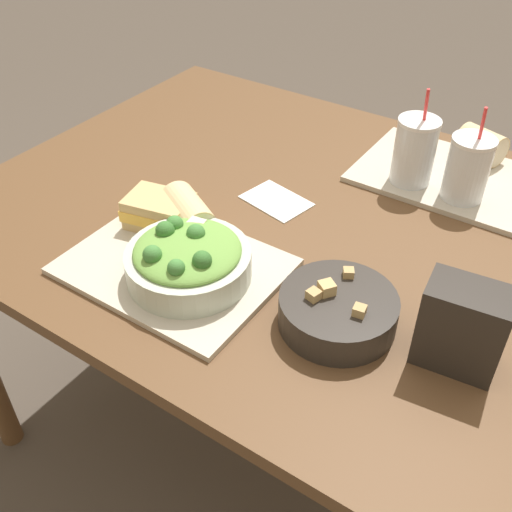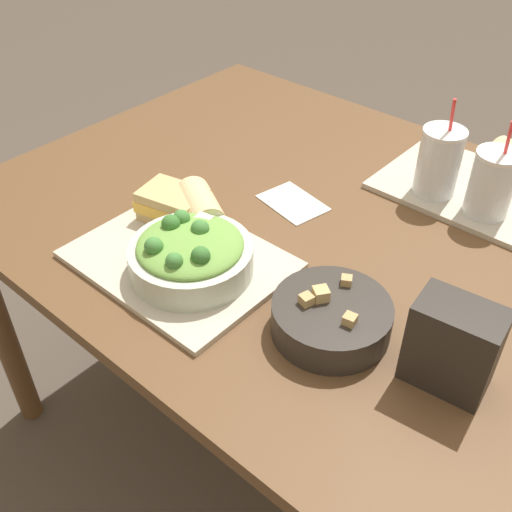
{
  "view_description": "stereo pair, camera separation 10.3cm",
  "coord_description": "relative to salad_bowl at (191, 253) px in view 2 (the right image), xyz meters",
  "views": [
    {
      "loc": [
        0.49,
        -0.91,
        1.48
      ],
      "look_at": [
        0.04,
        -0.24,
        0.83
      ],
      "focal_mm": 42.0,
      "sensor_mm": 36.0,
      "label": 1
    },
    {
      "loc": [
        0.57,
        -0.85,
        1.48
      ],
      "look_at": [
        0.04,
        -0.24,
        0.83
      ],
      "focal_mm": 42.0,
      "sensor_mm": 36.0,
      "label": 2
    }
  ],
  "objects": [
    {
      "name": "baguette_near",
      "position": [
        -0.09,
        0.11,
        -0.0
      ],
      "size": [
        0.15,
        0.13,
        0.07
      ],
      "rotation": [
        0.0,
        0.0,
        1.07
      ],
      "color": "#DBBC84",
      "rests_on": "tray_near"
    },
    {
      "name": "soup_bowl",
      "position": [
        0.27,
        0.05,
        -0.02
      ],
      "size": [
        0.2,
        0.2,
        0.08
      ],
      "color": "#2D2823",
      "rests_on": "dining_table"
    },
    {
      "name": "tray_near",
      "position": [
        -0.05,
        0.01,
        -0.05
      ],
      "size": [
        0.39,
        0.3,
        0.01
      ],
      "color": "#BCB29E",
      "rests_on": "dining_table"
    },
    {
      "name": "ground_plane",
      "position": [
        0.07,
        0.3,
        -0.81
      ],
      "size": [
        12.0,
        12.0,
        0.0
      ],
      "primitive_type": "plane",
      "color": "#4C4238"
    },
    {
      "name": "napkin_folded",
      "position": [
        -0.01,
        0.31,
        -0.05
      ],
      "size": [
        0.16,
        0.12,
        0.0
      ],
      "color": "white",
      "rests_on": "dining_table"
    },
    {
      "name": "drink_cup_red",
      "position": [
        0.32,
        0.53,
        0.03
      ],
      "size": [
        0.09,
        0.09,
        0.21
      ],
      "color": "silver",
      "rests_on": "tray_far"
    },
    {
      "name": "salad_bowl",
      "position": [
        0.0,
        0.0,
        0.0
      ],
      "size": [
        0.23,
        0.23,
        0.1
      ],
      "color": "beige",
      "rests_on": "tray_near"
    },
    {
      "name": "dining_table",
      "position": [
        0.07,
        0.3,
        -0.14
      ],
      "size": [
        1.42,
        1.05,
        0.76
      ],
      "color": "brown",
      "rests_on": "ground_plane"
    },
    {
      "name": "chip_bag",
      "position": [
        0.47,
        0.08,
        0.02
      ],
      "size": [
        0.13,
        0.09,
        0.15
      ],
      "rotation": [
        0.0,
        0.0,
        0.12
      ],
      "color": "#28231E",
      "rests_on": "dining_table"
    },
    {
      "name": "tray_far",
      "position": [
        0.26,
        0.61,
        -0.05
      ],
      "size": [
        0.39,
        0.3,
        0.01
      ],
      "color": "#BCB29E",
      "rests_on": "dining_table"
    },
    {
      "name": "sandwich_near",
      "position": [
        -0.15,
        0.09,
        -0.01
      ],
      "size": [
        0.15,
        0.12,
        0.06
      ],
      "rotation": [
        0.0,
        0.0,
        0.21
      ],
      "color": "tan",
      "rests_on": "tray_near"
    },
    {
      "name": "drink_cup_dark",
      "position": [
        0.2,
        0.53,
        0.03
      ],
      "size": [
        0.09,
        0.09,
        0.22
      ],
      "color": "silver",
      "rests_on": "tray_far"
    }
  ]
}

